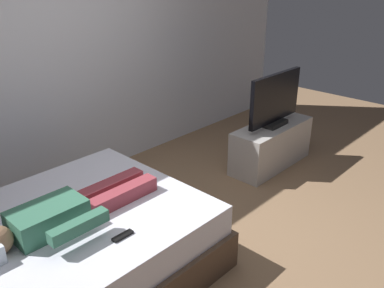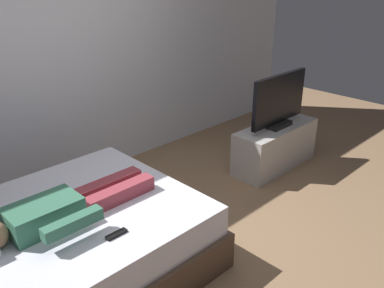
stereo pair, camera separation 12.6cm
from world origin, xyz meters
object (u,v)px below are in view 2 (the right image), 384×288
(bed, at_px, (61,250))
(tv, at_px, (279,102))
(person, at_px, (63,209))
(remote, at_px, (116,234))
(tv_stand, at_px, (275,147))

(bed, bearing_deg, tv, -0.09)
(tv, bearing_deg, person, -178.80)
(person, height_order, tv, tv)
(remote, bearing_deg, tv_stand, 10.52)
(bed, bearing_deg, tv_stand, -0.09)
(bed, height_order, tv_stand, bed)
(person, bearing_deg, bed, 115.95)
(bed, bearing_deg, person, -64.05)
(bed, distance_m, remote, 0.57)
(remote, height_order, tv, tv)
(bed, relative_size, tv_stand, 1.82)
(person, bearing_deg, tv, 1.20)
(bed, xyz_separation_m, tv_stand, (2.66, -0.00, -0.01))
(bed, distance_m, tv, 2.71)
(tv_stand, height_order, tv, tv)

